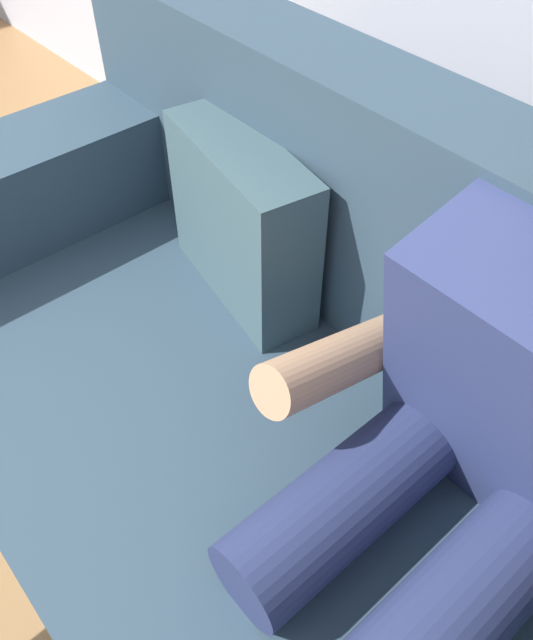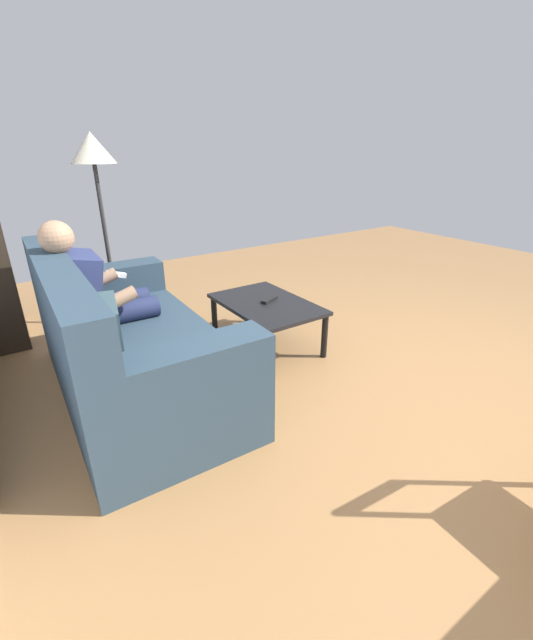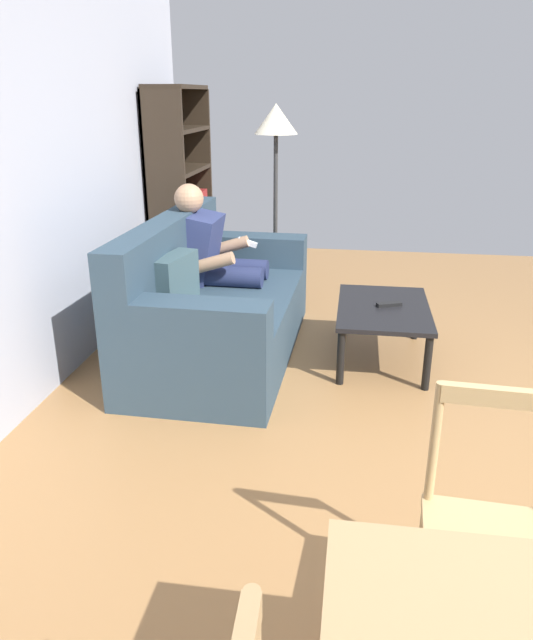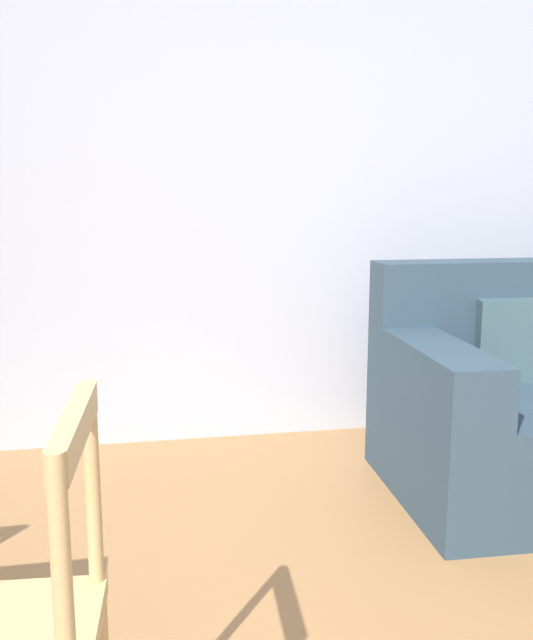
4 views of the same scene
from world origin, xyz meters
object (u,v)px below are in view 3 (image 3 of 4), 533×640
Objects in this scene: dining_chair_facing_couch at (493,543)px; floor_lamp at (276,138)px; person_lounging at (219,260)px; coffee_table at (383,313)px; couch at (213,308)px; bookshelf at (180,207)px; tv_remote at (389,304)px.

floor_lamp reaches higher than dining_chair_facing_couch.
floor_lamp is at bearing -17.86° from person_lounging.
dining_chair_facing_couch reaches higher than coffee_table.
floor_lamp is (0.92, -0.30, 0.81)m from person_lounging.
bookshelf is at bearing 23.11° from couch.
couch is at bearing 72.75° from tv_remote.
dining_chair_facing_couch is (-2.27, -1.42, 0.11)m from couch.
tv_remote is at bearing -85.92° from couch.
floor_lamp is (-0.35, -0.96, 0.66)m from bookshelf.
bookshelf is (1.53, 1.86, 0.41)m from coffee_table.
coffee_table is 2.45m from bookshelf.
person_lounging is at bearing -152.61° from bookshelf.
bookshelf is (1.27, 0.66, 0.15)m from person_lounging.
coffee_table is (0.08, -1.18, -0.00)m from couch.
bookshelf reaches higher than couch.
dining_chair_facing_couch is at bearing -150.90° from person_lounging.
bookshelf reaches higher than floor_lamp.
couch is at bearing 167.90° from floor_lamp.
person_lounging reaches higher than coffee_table.
dining_chair_facing_couch reaches higher than tv_remote.
person_lounging is 1.24× the size of coffee_table.
couch is 2.68m from dining_chair_facing_couch.
dining_chair_facing_couch is 0.54× the size of floor_lamp.
person_lounging is 1.26m from coffee_table.
dining_chair_facing_couch is (-2.36, -0.21, 0.05)m from tv_remote.
bookshelf reaches higher than person_lounging.
couch is 0.42m from person_lounging.
person_lounging is 2.99m from dining_chair_facing_couch.
bookshelf is 4.43m from dining_chair_facing_couch.
coffee_table is 0.55× the size of floor_lamp.
person_lounging reaches higher than tv_remote.
floor_lamp reaches higher than tv_remote.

